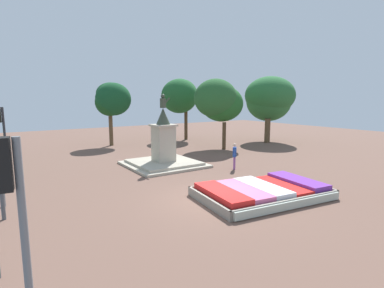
% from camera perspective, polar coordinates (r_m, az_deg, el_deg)
% --- Properties ---
extents(ground_plane, '(70.78, 70.78, 0.00)m').
position_cam_1_polar(ground_plane, '(13.14, 3.70, -10.63)').
color(ground_plane, brown).
extents(flower_planter, '(6.04, 4.20, 0.59)m').
position_cam_1_polar(flower_planter, '(13.74, 13.26, -8.83)').
color(flower_planter, '#38281C').
rests_on(flower_planter, ground_plane).
extents(statue_monument, '(4.63, 4.63, 4.62)m').
position_cam_1_polar(statue_monument, '(19.56, -5.43, -1.39)').
color(statue_monument, '#B0A691').
rests_on(statue_monument, ground_plane).
extents(traffic_light_near_crossing, '(0.42, 0.31, 3.78)m').
position_cam_1_polar(traffic_light_near_crossing, '(5.35, -30.69, -11.51)').
color(traffic_light_near_crossing, slate).
rests_on(traffic_light_near_crossing, ground_plane).
extents(traffic_light_far_corner, '(0.42, 0.31, 3.90)m').
position_cam_1_polar(traffic_light_far_corner, '(18.59, -32.48, 2.31)').
color(traffic_light_far_corner, '#2D2D33').
rests_on(traffic_light_far_corner, ground_plane).
extents(pedestrian_near_planter, '(0.42, 0.44, 1.61)m').
position_cam_1_polar(pedestrian_near_planter, '(18.64, 8.10, -1.99)').
color(pedestrian_near_planter, '#8C4C99').
rests_on(pedestrian_near_planter, ground_plane).
extents(park_tree_far_left, '(4.20, 3.89, 6.43)m').
position_cam_1_polar(park_tree_far_left, '(32.02, -2.30, 9.37)').
color(park_tree_far_left, '#4C3823').
rests_on(park_tree_far_left, ground_plane).
extents(park_tree_behind_statue, '(4.75, 5.18, 6.56)m').
position_cam_1_polar(park_tree_behind_statue, '(31.52, 14.49, 8.47)').
color(park_tree_behind_statue, brown).
rests_on(park_tree_behind_statue, ground_plane).
extents(park_tree_far_right, '(4.40, 3.84, 6.03)m').
position_cam_1_polar(park_tree_far_right, '(26.21, 5.08, 8.17)').
color(park_tree_far_right, '#4C3823').
rests_on(park_tree_far_right, ground_plane).
extents(park_tree_street_side, '(3.25, 3.25, 5.82)m').
position_cam_1_polar(park_tree_street_side, '(28.71, -15.04, 8.29)').
color(park_tree_street_side, brown).
rests_on(park_tree_street_side, ground_plane).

